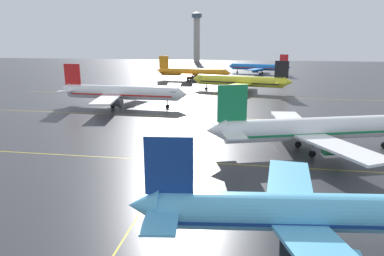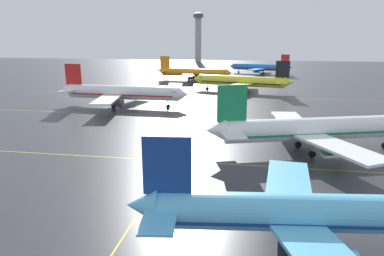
% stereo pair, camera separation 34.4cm
% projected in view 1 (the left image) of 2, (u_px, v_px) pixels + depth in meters
% --- Properties ---
extents(airliner_front_gate, '(36.53, 31.30, 11.35)m').
position_uv_depth(airliner_front_gate, '(314.00, 213.00, 33.28)').
color(airliner_front_gate, '#5BB7E5').
rests_on(airliner_front_gate, ground).
extents(airliner_second_row, '(39.36, 33.64, 12.52)m').
position_uv_depth(airliner_second_row, '(315.00, 129.00, 62.19)').
color(airliner_second_row, white).
rests_on(airliner_second_row, ground).
extents(airliner_third_row, '(40.13, 34.63, 12.49)m').
position_uv_depth(airliner_third_row, '(121.00, 93.00, 103.17)').
color(airliner_third_row, white).
rests_on(airliner_third_row, ground).
extents(airliner_far_left_stand, '(38.56, 32.77, 12.08)m').
position_uv_depth(airliner_far_left_stand, '(241.00, 81.00, 131.09)').
color(airliner_far_left_stand, yellow).
rests_on(airliner_far_left_stand, ground).
extents(airliner_far_right_stand, '(37.02, 31.80, 11.50)m').
position_uv_depth(airliner_far_right_stand, '(192.00, 72.00, 166.21)').
color(airliner_far_right_stand, orange).
rests_on(airliner_far_right_stand, ground).
extents(airliner_distant_taxiway, '(35.16, 29.99, 11.12)m').
position_uv_depth(airliner_distant_taxiway, '(259.00, 67.00, 196.74)').
color(airliner_distant_taxiway, blue).
rests_on(airliner_distant_taxiway, ground).
extents(taxiway_markings, '(143.44, 148.17, 0.01)m').
position_uv_depth(taxiway_markings, '(189.00, 134.00, 74.59)').
color(taxiway_markings, yellow).
rests_on(taxiway_markings, ground).
extents(control_tower, '(8.82, 8.82, 40.81)m').
position_uv_depth(control_tower, '(197.00, 33.00, 289.70)').
color(control_tower, '#ADA89E').
rests_on(control_tower, ground).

